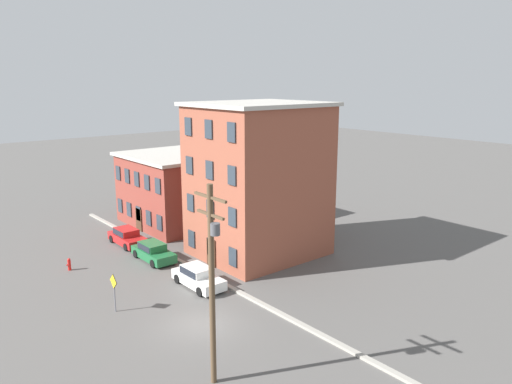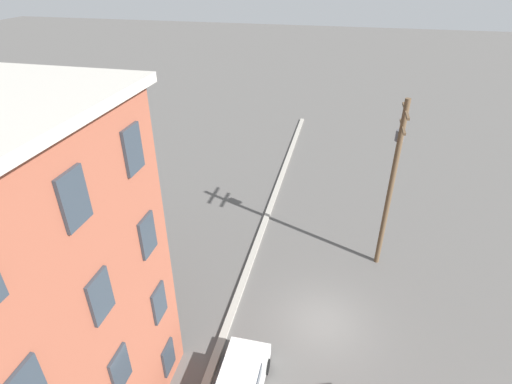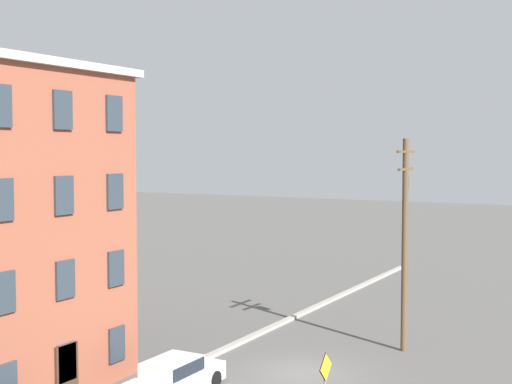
% 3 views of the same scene
% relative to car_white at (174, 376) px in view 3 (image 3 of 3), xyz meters
% --- Properties ---
extents(ground_plane, '(200.00, 200.00, 0.00)m').
position_rel_car_white_xyz_m(ground_plane, '(4.84, -3.01, -0.75)').
color(ground_plane, '#565451').
extents(kerb_strip, '(56.00, 0.36, 0.16)m').
position_rel_car_white_xyz_m(kerb_strip, '(4.84, 1.49, -0.67)').
color(kerb_strip, '#9E998E').
rests_on(kerb_strip, ground_plane).
extents(car_white, '(4.40, 1.92, 1.43)m').
position_rel_car_white_xyz_m(car_white, '(0.00, 0.00, 0.00)').
color(car_white, silver).
rests_on(car_white, ground_plane).
extents(caution_sign, '(0.99, 0.08, 2.52)m').
position_rel_car_white_xyz_m(caution_sign, '(-0.01, -6.20, 0.93)').
color(caution_sign, slate).
rests_on(caution_sign, ground_plane).
extents(utility_pole, '(2.40, 0.44, 9.79)m').
position_rel_car_white_xyz_m(utility_pole, '(10.14, -5.73, 4.74)').
color(utility_pole, brown).
rests_on(utility_pole, ground_plane).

